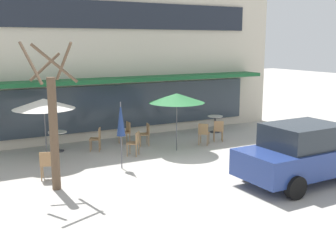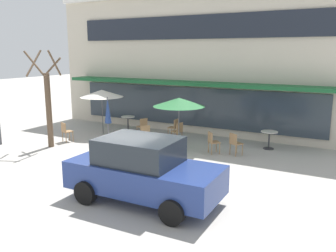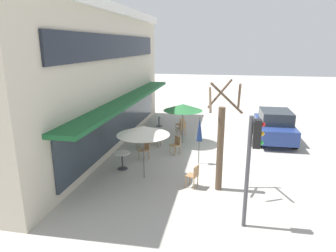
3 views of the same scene
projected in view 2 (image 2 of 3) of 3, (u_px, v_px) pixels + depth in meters
ground_plane at (120, 165)px, 12.82m from camera, size 80.00×80.00×0.00m
building_facade at (221, 59)px, 20.63m from camera, size 16.00×9.10×7.17m
cafe_table_near_wall at (128, 121)px, 18.31m from camera, size 0.70×0.70×0.76m
cafe_table_streetside at (269, 137)px, 14.89m from camera, size 0.70×0.70×0.76m
patio_umbrella_green_folded at (102, 93)px, 17.32m from camera, size 2.10×2.10×2.20m
patio_umbrella_cream_folded at (108, 111)px, 14.73m from camera, size 0.28×0.28×2.20m
patio_umbrella_corner_open at (179, 102)px, 14.34m from camera, size 2.10×2.10×2.20m
cafe_chair_0 at (143, 126)px, 17.12m from camera, size 0.54×0.54×0.89m
cafe_chair_1 at (178, 130)px, 16.07m from camera, size 0.48×0.48×0.89m
cafe_chair_2 at (174, 127)px, 16.93m from camera, size 0.41×0.41×0.89m
cafe_chair_3 at (145, 133)px, 15.52m from camera, size 0.56×0.56×0.89m
cafe_chair_4 at (212, 141)px, 14.20m from camera, size 0.57×0.57×0.89m
cafe_chair_5 at (66, 131)px, 16.07m from camera, size 0.51×0.51×0.89m
cafe_chair_6 at (235, 142)px, 13.96m from camera, size 0.55×0.55×0.89m
parked_sedan at (143, 170)px, 9.61m from camera, size 4.24×2.09×1.76m
street_tree at (48, 103)px, 14.97m from camera, size 1.29×1.26×4.10m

